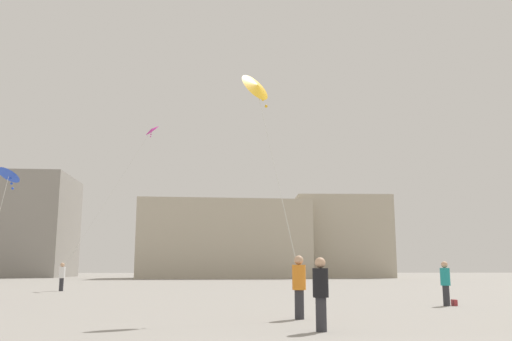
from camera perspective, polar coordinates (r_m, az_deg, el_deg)
name	(u,v)px	position (r m, az deg, el deg)	size (l,w,h in m)	color
person_in_teal	(445,281)	(22.81, 19.44, -11.03)	(0.37, 0.37, 1.72)	#2D2D33
person_in_black	(321,291)	(13.10, 6.87, -12.52)	(0.37, 0.37, 1.72)	#2D2D33
person_in_white	(62,276)	(37.18, -19.89, -10.43)	(0.39, 0.39, 1.79)	#2D2D33
person_in_orange	(299,284)	(16.15, 4.59, -11.90)	(0.40, 0.40, 1.83)	#2D2D33
kite_magenta_diamond	(151,131)	(41.40, -11.06, 4.16)	(5.61, 4.76, 10.89)	#D12899
kite_cobalt_diamond	(9,175)	(23.55, -24.70, -0.42)	(2.88, 4.56, 4.16)	blue
kite_amber_diamond	(257,87)	(18.27, 0.05, 8.85)	(1.82, 1.92, 6.71)	yellow
building_centre_hall	(224,240)	(78.32, -3.45, -7.36)	(24.36, 12.36, 10.84)	#B2A893
building_right_hall	(339,238)	(85.02, 8.82, -7.07)	(14.50, 13.56, 12.04)	#B2A893
handbag_beside_flyer	(454,303)	(23.07, 20.28, -13.01)	(0.32, 0.14, 0.24)	maroon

